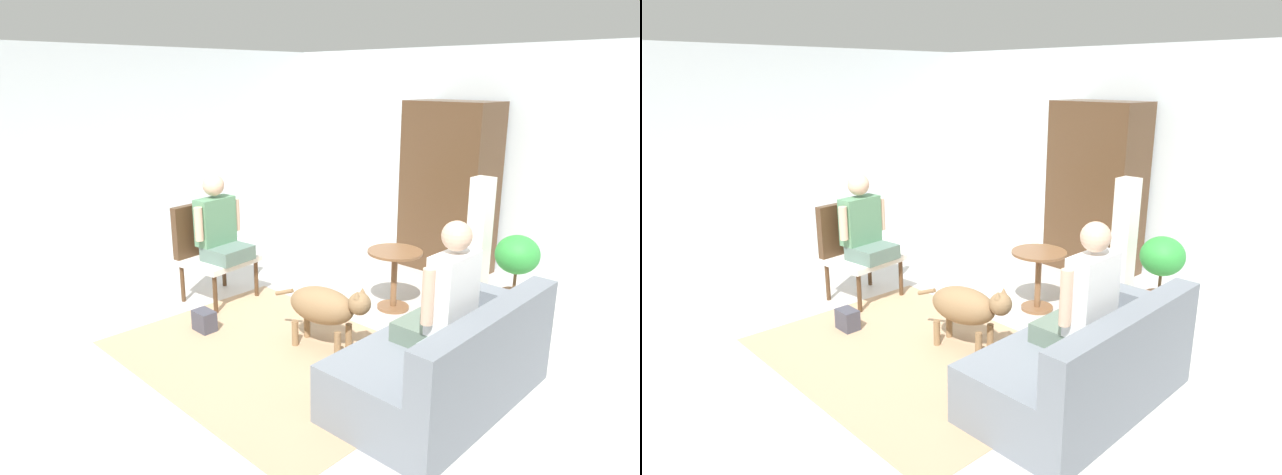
{
  "view_description": "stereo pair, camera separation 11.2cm",
  "coord_description": "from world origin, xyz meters",
  "views": [
    {
      "loc": [
        3.2,
        -2.9,
        2.19
      ],
      "look_at": [
        0.1,
        0.2,
        0.92
      ],
      "focal_mm": 31.32,
      "sensor_mm": 36.0,
      "label": 1
    },
    {
      "loc": [
        3.28,
        -2.82,
        2.19
      ],
      "look_at": [
        0.1,
        0.2,
        0.92
      ],
      "focal_mm": 31.32,
      "sensor_mm": 36.0,
      "label": 2
    }
  ],
  "objects": [
    {
      "name": "person_on_armchair",
      "position": [
        -1.26,
        0.15,
        0.77
      ],
      "size": [
        0.49,
        0.56,
        0.84
      ],
      "color": "slate"
    },
    {
      "name": "couch",
      "position": [
        1.38,
        0.17,
        0.28
      ],
      "size": [
        0.93,
        1.66,
        0.78
      ],
      "color": "slate",
      "rests_on": "ground"
    },
    {
      "name": "armoire_cabinet",
      "position": [
        -0.21,
        2.6,
        0.97
      ],
      "size": [
        1.01,
        0.56,
        1.94
      ],
      "primitive_type": "cube",
      "color": "#4C331E",
      "rests_on": "ground"
    },
    {
      "name": "round_end_table",
      "position": [
        0.12,
        1.19,
        0.39
      ],
      "size": [
        0.53,
        0.53,
        0.59
      ],
      "color": "brown",
      "rests_on": "ground"
    },
    {
      "name": "armchair",
      "position": [
        -1.42,
        0.13,
        0.55
      ],
      "size": [
        0.66,
        0.73,
        0.97
      ],
      "color": "#4C331E",
      "rests_on": "ground"
    },
    {
      "name": "dog",
      "position": [
        0.23,
        0.13,
        0.38
      ],
      "size": [
        0.89,
        0.43,
        0.59
      ],
      "color": "olive",
      "rests_on": "ground"
    },
    {
      "name": "back_wall",
      "position": [
        0.0,
        3.01,
        1.27
      ],
      "size": [
        6.59,
        0.12,
        2.53
      ],
      "primitive_type": "cube",
      "color": "silver",
      "rests_on": "ground"
    },
    {
      "name": "column_lamp",
      "position": [
        0.63,
        1.84,
        0.64
      ],
      "size": [
        0.2,
        0.2,
        1.28
      ],
      "color": "#4C4742",
      "rests_on": "ground"
    },
    {
      "name": "ground_plane",
      "position": [
        0.0,
        0.0,
        0.0
      ],
      "size": [
        7.19,
        7.19,
        0.0
      ],
      "primitive_type": "plane",
      "color": "beige"
    },
    {
      "name": "person_on_couch",
      "position": [
        1.34,
        0.14,
        0.77
      ],
      "size": [
        0.47,
        0.55,
        0.89
      ],
      "color": "slate"
    },
    {
      "name": "area_rug",
      "position": [
        0.03,
        -0.27,
        0.0
      ],
      "size": [
        2.54,
        1.9,
        0.01
      ],
      "primitive_type": "cube",
      "color": "tan",
      "rests_on": "ground"
    },
    {
      "name": "potted_plant",
      "position": [
        1.02,
        1.86,
        0.51
      ],
      "size": [
        0.4,
        0.4,
        0.79
      ],
      "color": "#996047",
      "rests_on": "ground"
    },
    {
      "name": "handbag",
      "position": [
        -0.76,
        -0.4,
        0.09
      ],
      "size": [
        0.2,
        0.14,
        0.19
      ],
      "primitive_type": "cube",
      "color": "#3F3F4C",
      "rests_on": "ground"
    },
    {
      "name": "left_wall",
      "position": [
        -3.06,
        0.3,
        1.27
      ],
      "size": [
        0.12,
        6.49,
        2.53
      ],
      "primitive_type": "cube",
      "color": "silver",
      "rests_on": "ground"
    }
  ]
}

